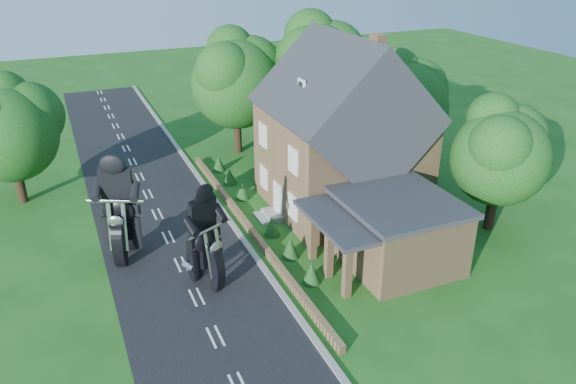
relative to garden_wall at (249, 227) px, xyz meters
name	(u,v)px	position (x,y,z in m)	size (l,w,h in m)	color
ground	(197,297)	(-4.30, -5.00, -0.20)	(120.00, 120.00, 0.00)	#1A5217
road	(197,297)	(-4.30, -5.00, -0.19)	(7.00, 80.00, 0.02)	black
kerb	(271,278)	(-0.65, -5.00, -0.14)	(0.30, 80.00, 0.12)	gray
garden_wall	(249,227)	(0.00, 0.00, 0.00)	(0.30, 22.00, 0.40)	olive
house	(342,137)	(6.19, 1.00, 4.14)	(9.54, 8.64, 10.24)	olive
annex	(394,230)	(5.57, -5.80, 1.57)	(7.05, 5.94, 3.44)	olive
tree_annex_side	(505,148)	(12.83, -4.90, 4.49)	(5.64, 5.20, 7.48)	black
tree_house_right	(407,100)	(12.35, 3.62, 4.99)	(6.51, 6.00, 8.40)	black
tree_behind_house	(322,64)	(9.88, 11.14, 6.03)	(7.81, 7.20, 10.08)	black
tree_behind_left	(241,75)	(3.86, 12.13, 5.53)	(6.94, 6.40, 9.16)	black
tree_far_road	(14,125)	(-11.16, 9.11, 4.64)	(6.08, 5.60, 7.84)	black
shrub_a	(311,273)	(1.00, -6.00, 0.35)	(0.90, 0.90, 1.10)	#123B14
shrub_b	(290,248)	(1.00, -3.50, 0.35)	(0.90, 0.90, 1.10)	#123B14
shrub_c	(272,226)	(1.00, -1.00, 0.35)	(0.90, 0.90, 1.10)	#123B14
shrub_d	(242,191)	(1.00, 4.00, 0.35)	(0.90, 0.90, 1.10)	#123B14
shrub_e	(230,176)	(1.00, 6.50, 0.35)	(0.90, 0.90, 1.10)	#123B14
shrub_f	(219,163)	(1.00, 9.00, 0.35)	(0.90, 0.90, 1.10)	#123B14
motorcycle_lead	(206,271)	(-3.58, -4.22, 0.58)	(0.42, 1.68, 1.56)	black
motorcycle_follow	(125,243)	(-6.70, -0.28, 0.66)	(0.47, 1.84, 1.71)	black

